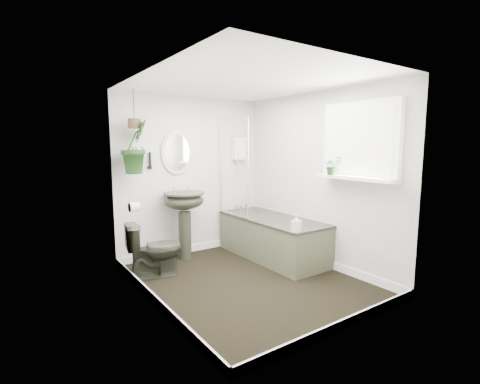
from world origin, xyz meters
TOP-DOWN VIEW (x-y plane):
  - floor at (0.00, 0.00)m, footprint 2.30×2.80m
  - ceiling at (0.00, 0.00)m, footprint 2.30×2.80m
  - wall_back at (0.00, 1.41)m, footprint 2.30×0.02m
  - wall_front at (0.00, -1.41)m, footprint 2.30×0.02m
  - wall_left at (-1.16, 0.00)m, footprint 0.02×2.80m
  - wall_right at (1.16, 0.00)m, footprint 0.02×2.80m
  - skirting at (0.00, 0.00)m, footprint 2.30×2.80m
  - bathtub at (0.80, 0.50)m, footprint 0.72×1.72m
  - bath_screen at (0.47, 0.99)m, footprint 0.04×0.72m
  - shower_box at (0.80, 1.34)m, footprint 0.20×0.10m
  - oval_mirror at (-0.25, 1.37)m, footprint 0.46×0.03m
  - wall_sconce at (-0.65, 1.36)m, footprint 0.04×0.04m
  - toilet_roll_holder at (-1.10, 0.70)m, footprint 0.11×0.11m
  - window_recess at (1.09, -0.70)m, footprint 0.08×1.00m
  - window_sill at (1.02, -0.70)m, footprint 0.18×1.00m
  - window_blinds at (1.04, -0.70)m, footprint 0.01×0.86m
  - toilet at (-0.85, 0.77)m, footprint 0.72×0.49m
  - pedestal_sink at (-0.25, 1.16)m, footprint 0.58×0.50m
  - sill_plant at (0.97, -0.40)m, footprint 0.21×0.18m
  - hanging_plant at (-0.90, 1.19)m, footprint 0.49×0.46m
  - soap_bottle at (0.51, -0.29)m, footprint 0.13×0.13m
  - hanging_pot at (-0.90, 1.19)m, footprint 0.16×0.16m

SIDE VIEW (x-z plane):
  - floor at x=0.00m, z-range -0.02..0.00m
  - skirting at x=0.00m, z-range 0.00..0.10m
  - bathtub at x=0.80m, z-range 0.00..0.58m
  - toilet at x=-0.85m, z-range 0.00..0.67m
  - pedestal_sink at x=-0.25m, z-range 0.00..0.96m
  - soap_bottle at x=0.51m, z-range 0.58..0.79m
  - toilet_roll_holder at x=-1.10m, z-range 0.84..0.96m
  - wall_back at x=0.00m, z-range 0.00..2.30m
  - wall_front at x=0.00m, z-range 0.00..2.30m
  - wall_left at x=-1.16m, z-range 0.00..2.30m
  - wall_right at x=1.16m, z-range 0.00..2.30m
  - window_sill at x=1.02m, z-range 1.21..1.25m
  - bath_screen at x=0.47m, z-range 0.58..1.98m
  - sill_plant at x=0.97m, z-range 1.25..1.47m
  - wall_sconce at x=-0.65m, z-range 1.29..1.51m
  - oval_mirror at x=-0.25m, z-range 1.19..1.81m
  - shower_box at x=0.80m, z-range 1.38..1.73m
  - hanging_plant at x=-0.90m, z-range 1.24..1.93m
  - window_recess at x=1.09m, z-range 1.20..2.10m
  - window_blinds at x=1.04m, z-range 1.27..2.03m
  - hanging_pot at x=-0.90m, z-range 1.81..1.93m
  - ceiling at x=0.00m, z-range 2.30..2.32m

